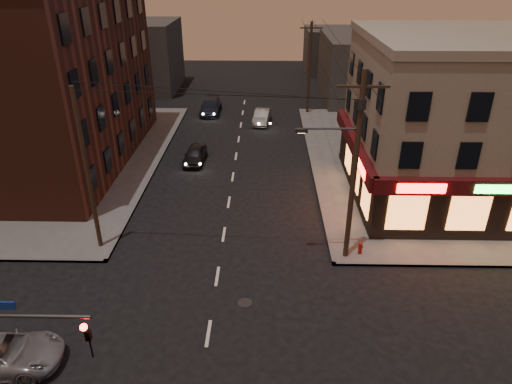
{
  "coord_description": "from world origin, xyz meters",
  "views": [
    {
      "loc": [
        2.37,
        -14.77,
        14.45
      ],
      "look_at": [
        1.92,
        7.28,
        3.2
      ],
      "focal_mm": 32.0,
      "sensor_mm": 36.0,
      "label": 1
    }
  ],
  "objects_px": {
    "sedan_near": "(195,155)",
    "sedan_far": "(211,107)",
    "sedan_mid": "(262,117)",
    "suv_cross": "(0,354)",
    "fire_hydrant": "(360,248)"
  },
  "relations": [
    {
      "from": "suv_cross",
      "to": "sedan_near",
      "type": "relative_size",
      "value": 1.24
    },
    {
      "from": "sedan_mid",
      "to": "fire_hydrant",
      "type": "xyz_separation_m",
      "value": [
        5.56,
        -22.58,
        -0.15
      ]
    },
    {
      "from": "suv_cross",
      "to": "sedan_mid",
      "type": "bearing_deg",
      "value": -21.67
    },
    {
      "from": "suv_cross",
      "to": "fire_hydrant",
      "type": "height_order",
      "value": "suv_cross"
    },
    {
      "from": "sedan_mid",
      "to": "sedan_near",
      "type": "bearing_deg",
      "value": -110.62
    },
    {
      "from": "suv_cross",
      "to": "fire_hydrant",
      "type": "distance_m",
      "value": 17.47
    },
    {
      "from": "sedan_near",
      "to": "sedan_far",
      "type": "relative_size",
      "value": 0.8
    },
    {
      "from": "sedan_far",
      "to": "fire_hydrant",
      "type": "height_order",
      "value": "sedan_far"
    },
    {
      "from": "sedan_near",
      "to": "sedan_far",
      "type": "distance_m",
      "value": 13.08
    },
    {
      "from": "suv_cross",
      "to": "sedan_far",
      "type": "xyz_separation_m",
      "value": [
        4.59,
        33.74,
        0.04
      ]
    },
    {
      "from": "suv_cross",
      "to": "sedan_near",
      "type": "xyz_separation_m",
      "value": [
        4.77,
        20.66,
        -0.01
      ]
    },
    {
      "from": "sedan_near",
      "to": "sedan_far",
      "type": "xyz_separation_m",
      "value": [
        -0.18,
        13.08,
        0.05
      ]
    },
    {
      "from": "sedan_far",
      "to": "fire_hydrant",
      "type": "distance_m",
      "value": 28.01
    },
    {
      "from": "sedan_mid",
      "to": "fire_hydrant",
      "type": "bearing_deg",
      "value": -68.94
    },
    {
      "from": "sedan_far",
      "to": "sedan_mid",
      "type": "bearing_deg",
      "value": -29.77
    }
  ]
}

